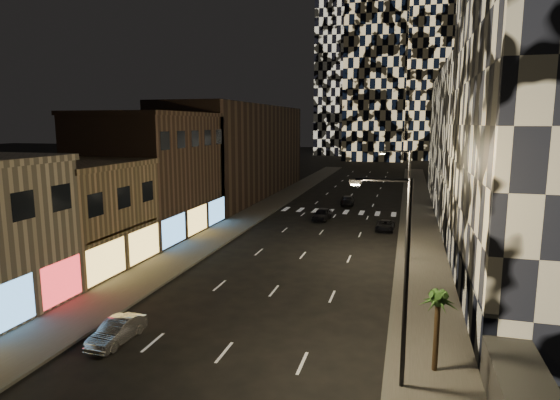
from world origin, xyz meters
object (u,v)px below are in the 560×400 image
Objects in this scene: car_dark_rightlane at (385,226)px; palm_tree at (438,305)px; streetlight_near at (401,269)px; streetlight_far at (405,197)px; car_dark_oncoming at (348,200)px; car_dark_midlane at (322,214)px; car_silver_parked at (117,331)px.

car_dark_rightlane is 1.03× the size of palm_tree.
streetlight_near is 30.95m from car_dark_rightlane.
streetlight_near is 20.00m from streetlight_far.
car_dark_oncoming is (-7.85, 25.58, -4.71)m from streetlight_far.
car_dark_oncoming is at bearing 102.27° from palm_tree.
car_dark_midlane is at bearing 155.32° from car_dark_rightlane.
car_silver_parked reaches higher than car_dark_rightlane.
car_dark_oncoming is 1.14× the size of car_dark_rightlane.
car_dark_midlane is (4.72, 33.64, 0.10)m from car_silver_parked.
streetlight_near is at bearing -90.00° from streetlight_far.
streetlight_near is 35.76m from car_dark_midlane.
streetlight_far is 27.17m from car_dark_oncoming.
palm_tree is at bearing 46.27° from streetlight_near.
streetlight_near and streetlight_far have the same top height.
car_dark_midlane is at bearing 84.34° from car_silver_parked.
palm_tree reaches higher than car_silver_parked.
palm_tree is at bearing 6.73° from car_silver_parked.
streetlight_far is 2.43× the size of car_silver_parked.
car_dark_midlane is 1.09× the size of palm_tree.
car_dark_rightlane is at bearing 97.19° from palm_tree.
streetlight_far is 17.65m from car_dark_midlane.
palm_tree is (11.11, -32.42, 2.57)m from car_dark_midlane.
streetlight_far is 2.03× the size of car_dark_oncoming.
palm_tree reaches higher than car_dark_midlane.
streetlight_near reaches higher than car_silver_parked.
car_silver_parked is at bearing -110.72° from car_dark_rightlane.
car_dark_rightlane is (-1.95, 10.51, -4.81)m from streetlight_far.
streetlight_near is 2.43× the size of car_silver_parked.
streetlight_near is at bearing -69.04° from car_dark_midlane.
streetlight_near is 14.94m from car_silver_parked.
car_dark_rightlane is at bearing 106.73° from car_dark_oncoming.
streetlight_far reaches higher than car_dark_rightlane.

